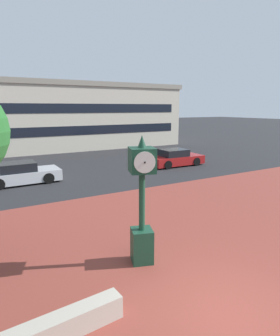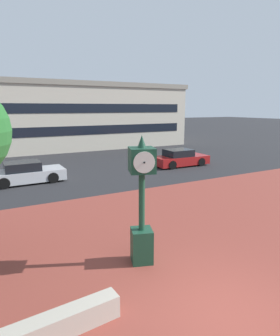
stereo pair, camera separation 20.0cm
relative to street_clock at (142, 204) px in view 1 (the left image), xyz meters
name	(u,v)px [view 1 (the left image)]	position (x,y,z in m)	size (l,w,h in m)	color
ground_plane	(226,313)	(0.53, -2.78, -1.78)	(200.00, 200.00, 0.00)	#262628
plaza_brick_paving	(158,257)	(0.53, -0.07, -1.77)	(44.00, 13.42, 0.01)	brown
planter_wall	(44,334)	(-3.11, -1.73, -1.53)	(3.20, 0.40, 0.50)	#ADA393
street_clock	(142,204)	(0.00, 0.00, 0.00)	(0.86, 0.88, 3.70)	#19422D
car_street_near	(21,174)	(-1.84, 11.18, -1.21)	(4.35, 2.05, 1.28)	#B7BABF
car_street_far	(175,158)	(9.31, 11.01, -1.21)	(4.30, 2.01, 1.28)	maroon
civic_building	(69,115)	(6.07, 28.11, 1.74)	(23.18, 13.71, 7.01)	beige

